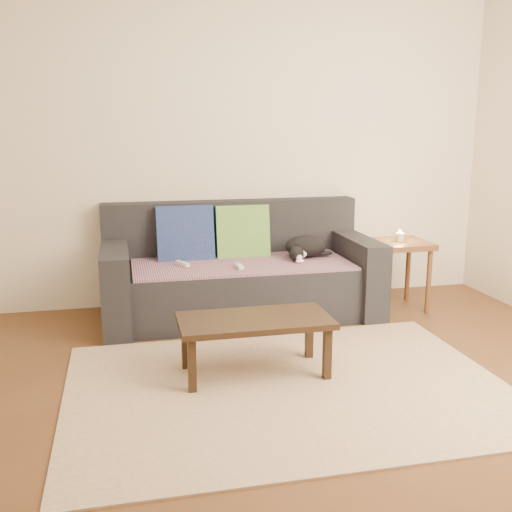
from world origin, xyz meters
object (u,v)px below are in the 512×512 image
(cat, at_px, (305,247))
(wii_remote_b, at_px, (239,266))
(side_table, at_px, (399,253))
(sofa, at_px, (239,276))
(coffee_table, at_px, (255,325))
(wii_remote_a, at_px, (183,264))

(cat, distance_m, wii_remote_b, 0.64)
(wii_remote_b, height_order, side_table, side_table)
(sofa, bearing_deg, coffee_table, -96.92)
(wii_remote_a, bearing_deg, cat, -110.48)
(wii_remote_b, bearing_deg, sofa, -14.13)
(wii_remote_a, height_order, coffee_table, wii_remote_a)
(cat, bearing_deg, wii_remote_a, 169.07)
(side_table, bearing_deg, wii_remote_a, 178.91)
(coffee_table, bearing_deg, wii_remote_b, 84.44)
(sofa, bearing_deg, side_table, -5.78)
(wii_remote_a, xyz_separation_m, coffee_table, (0.31, -1.10, -0.14))
(wii_remote_a, xyz_separation_m, side_table, (1.75, -0.03, 0.01))
(wii_remote_a, height_order, side_table, side_table)
(side_table, height_order, coffee_table, side_table)
(sofa, distance_m, wii_remote_a, 0.49)
(sofa, distance_m, coffee_table, 1.20)
(wii_remote_a, relative_size, side_table, 0.27)
(sofa, height_order, coffee_table, sofa)
(wii_remote_b, relative_size, coffee_table, 0.17)
(cat, distance_m, side_table, 0.77)
(cat, relative_size, wii_remote_a, 2.75)
(side_table, bearing_deg, coffee_table, -143.57)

